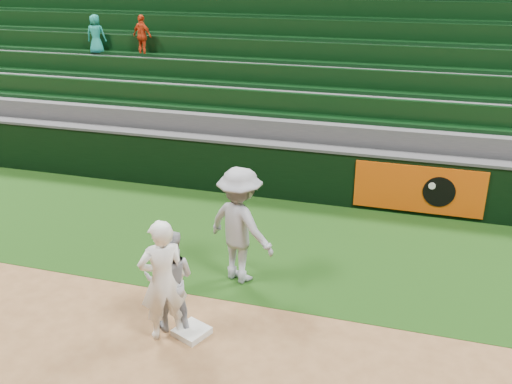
# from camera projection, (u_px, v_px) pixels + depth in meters

# --- Properties ---
(ground) EXTENTS (70.00, 70.00, 0.00)m
(ground) POSITION_uv_depth(u_px,v_px,m) (188.00, 331.00, 8.21)
(ground) COLOR brown
(ground) RESTS_ON ground
(foul_grass) EXTENTS (36.00, 4.20, 0.01)m
(foul_grass) POSITION_uv_depth(u_px,v_px,m) (250.00, 239.00, 10.87)
(foul_grass) COLOR #13330C
(foul_grass) RESTS_ON ground
(first_base) EXTENTS (0.56, 0.56, 0.10)m
(first_base) POSITION_uv_depth(u_px,v_px,m) (192.00, 332.00, 8.12)
(first_base) COLOR white
(first_base) RESTS_ON ground
(first_baseman) EXTENTS (0.78, 0.74, 1.80)m
(first_baseman) POSITION_uv_depth(u_px,v_px,m) (163.00, 280.00, 7.79)
(first_baseman) COLOR white
(first_baseman) RESTS_ON ground
(baserunner) EXTENTS (0.84, 0.71, 1.54)m
(baserunner) POSITION_uv_depth(u_px,v_px,m) (170.00, 280.00, 8.04)
(baserunner) COLOR #A3A5AD
(baserunner) RESTS_ON ground
(base_coach) EXTENTS (1.45, 1.18, 1.96)m
(base_coach) POSITION_uv_depth(u_px,v_px,m) (240.00, 225.00, 9.18)
(base_coach) COLOR #989BA5
(base_coach) RESTS_ON foul_grass
(field_wall) EXTENTS (36.00, 0.45, 1.25)m
(field_wall) POSITION_uv_depth(u_px,v_px,m) (280.00, 170.00, 12.57)
(field_wall) COLOR black
(field_wall) RESTS_ON ground
(stadium_seating) EXTENTS (36.00, 5.95, 4.98)m
(stadium_seating) POSITION_uv_depth(u_px,v_px,m) (314.00, 87.00, 15.51)
(stadium_seating) COLOR #3E3E41
(stadium_seating) RESTS_ON ground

